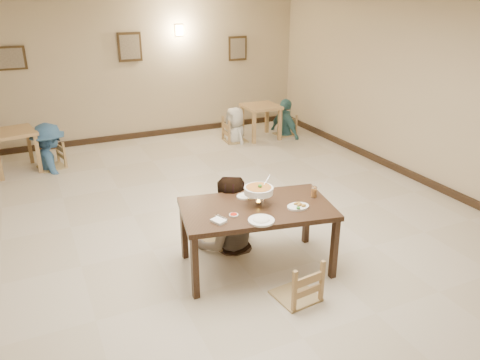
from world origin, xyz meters
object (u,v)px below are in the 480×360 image
bg_diner_c (235,107)px  bg_diner_b (45,124)px  bg_chair_lr (48,144)px  bg_chair_rr (285,116)px  main_table (257,213)px  chair_near (297,260)px  main_diner (227,177)px  bg_table_right (261,111)px  bg_table_left (12,138)px  curry_warmer (259,190)px  bg_chair_rl (235,119)px  drink_glass (314,192)px  chair_far (222,210)px  bg_diner_d (286,99)px

bg_diner_c → bg_diner_b: bearing=-94.7°
bg_chair_lr → bg_chair_rr: bearing=75.2°
main_table → chair_near: bearing=-69.4°
chair_near → main_diner: 1.47m
bg_table_right → chair_near: bearing=-113.5°
main_table → bg_table_left: main_table is taller
curry_warmer → bg_chair_rl: bearing=68.8°
drink_glass → bg_table_right: bearing=69.9°
main_table → bg_table_right: bearing=73.0°
main_diner → bg_diner_b: (-1.87, 4.01, -0.10)m
chair_near → bg_table_right: chair_near is taller
chair_far → bg_table_right: (2.61, 3.96, 0.16)m
main_diner → bg_table_right: 4.82m
main_diner → bg_chair_lr: 4.46m
main_diner → chair_far: bearing=-64.3°
chair_near → bg_diner_b: 5.79m
bg_chair_rr → chair_near: bearing=-31.0°
curry_warmer → bg_diner_c: (1.82, 4.69, -0.23)m
main_table → bg_diner_b: bearing=123.7°
chair_far → bg_table_right: chair_far is taller
main_table → curry_warmer: (0.04, 0.04, 0.26)m
bg_chair_rl → drink_glass: bearing=169.5°
bg_table_right → bg_diner_d: bearing=-1.8°
bg_table_right → bg_chair_rr: size_ratio=0.85×
curry_warmer → bg_table_right: curry_warmer is taller
bg_chair_lr → bg_diner_b: size_ratio=0.55×
curry_warmer → bg_chair_lr: curry_warmer is taller
main_diner → bg_diner_d: size_ratio=1.15×
bg_table_right → bg_chair_rr: (0.62, -0.02, -0.17)m
drink_glass → bg_diner_c: bg_diner_c is taller
chair_far → curry_warmer: curry_warmer is taller
bg_diner_b → curry_warmer: bearing=-171.1°
main_diner → bg_table_right: main_diner is taller
chair_far → drink_glass: 1.25m
main_table → curry_warmer: size_ratio=4.97×
chair_far → main_table: bearing=-98.5°
bg_chair_lr → main_diner: bearing=9.9°
chair_far → main_diner: bearing=-91.5°
bg_table_right → bg_chair_rl: (-0.62, 0.02, -0.11)m
main_table → bg_chair_rr: bg_chair_rr is taller
bg_table_right → bg_diner_b: (-4.45, -0.04, 0.24)m
chair_near → main_diner: (-0.22, 1.37, 0.49)m
main_diner → bg_chair_rr: bearing=-119.1°
bg_chair_lr → bg_table_left: bearing=-112.1°
main_diner → bg_diner_d: 5.15m
bg_chair_lr → bg_diner_c: size_ratio=0.62×
bg_table_left → bg_chair_rr: 5.66m
drink_glass → bg_diner_d: 5.30m
chair_near → bg_diner_b: bg_diner_b is taller
bg_table_left → bg_chair_rl: bg_chair_rl is taller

